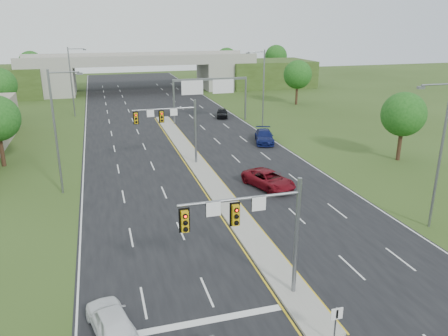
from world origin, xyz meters
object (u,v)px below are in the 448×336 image
overpass (141,75)px  car_far_b (264,136)px  signal_mast_far (174,123)px  sign_gantry (210,88)px  keep_right_sign (336,320)px  car_far_c (222,113)px  signal_mast_near (258,224)px  car_white (111,321)px  car_far_a (269,179)px

overpass → car_far_b: bearing=-78.1°
signal_mast_far → sign_gantry: signal_mast_far is taller
keep_right_sign → car_far_c: (9.42, 52.10, -0.78)m
signal_mast_far → car_far_b: (12.57, 6.17, -3.91)m
signal_mast_near → keep_right_sign: (2.26, -4.45, -3.21)m
keep_right_sign → car_white: (-10.06, 3.91, -0.74)m
overpass → keep_right_sign: bearing=-90.0°
signal_mast_far → overpass: size_ratio=0.09×
keep_right_sign → car_white: size_ratio=0.50×
car_white → car_far_a: 22.35m
signal_mast_far → overpass: 55.13m
signal_mast_near → sign_gantry: signal_mast_near is taller
sign_gantry → car_white: sign_gantry is taller
sign_gantry → car_far_a: 29.30m
car_far_b → sign_gantry: bearing=121.5°
signal_mast_near → car_far_c: size_ratio=1.67×
sign_gantry → car_far_a: sign_gantry is taller
signal_mast_near → keep_right_sign: size_ratio=3.18×
signal_mast_near → keep_right_sign: 5.94m
car_white → car_far_b: bearing=-136.4°
car_white → overpass: bearing=-110.9°
keep_right_sign → signal_mast_near: bearing=116.9°
keep_right_sign → overpass: 84.55m
car_far_b → car_far_c: car_far_b is taller
sign_gantry → car_white: bearing=-110.2°
signal_mast_near → car_white: (-7.80, -0.55, -3.95)m
signal_mast_far → overpass: overpass is taller
car_far_a → car_far_c: car_far_a is taller
signal_mast_far → car_far_c: signal_mast_far is taller
overpass → signal_mast_far: bearing=-92.4°
car_white → car_far_a: size_ratio=0.78×
sign_gantry → car_far_b: bearing=-75.3°
signal_mast_far → car_far_a: 12.07m
overpass → car_far_b: (10.30, -48.90, -2.74)m
car_far_a → overpass: bearing=75.6°
sign_gantry → signal_mast_far: bearing=-114.1°
signal_mast_near → car_far_b: 33.84m
car_far_b → overpass: bearing=118.8°
signal_mast_near → car_white: bearing=-176.0°
car_far_b → signal_mast_far: bearing=-137.0°
signal_mast_near → car_far_b: bearing=68.0°
signal_mast_near → signal_mast_far: (0.00, 25.00, 0.00)m
car_white → car_far_c: bearing=-125.8°
signal_mast_near → car_far_c: bearing=76.2°
car_far_a → signal_mast_near: bearing=-132.7°
sign_gantry → car_far_b: size_ratio=2.11×
signal_mast_far → sign_gantry: 21.91m
signal_mast_near → overpass: bearing=88.4°
signal_mast_near → sign_gantry: (8.95, 44.99, 0.51)m
signal_mast_far → keep_right_sign: (2.26, -29.45, -3.21)m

